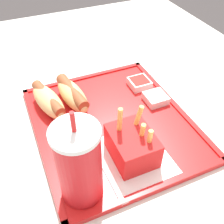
{
  "coord_description": "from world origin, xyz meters",
  "views": [
    {
      "loc": [
        -0.37,
        0.13,
        1.2
      ],
      "look_at": [
        0.02,
        -0.04,
        0.8
      ],
      "focal_mm": 42.0,
      "sensor_mm": 36.0,
      "label": 1
    }
  ],
  "objects_px": {
    "soda_cup": "(79,164)",
    "hot_dog_far": "(48,101)",
    "fries_carton": "(132,145)",
    "sauce_cup_mayo": "(156,98)",
    "sauce_cup_ketchup": "(139,83)",
    "hot_dog_near": "(72,94)"
  },
  "relations": [
    {
      "from": "soda_cup",
      "to": "hot_dog_far",
      "type": "bearing_deg",
      "value": 0.48
    },
    {
      "from": "soda_cup",
      "to": "fries_carton",
      "type": "bearing_deg",
      "value": -72.54
    },
    {
      "from": "soda_cup",
      "to": "sauce_cup_mayo",
      "type": "relative_size",
      "value": 3.7
    },
    {
      "from": "soda_cup",
      "to": "sauce_cup_mayo",
      "type": "bearing_deg",
      "value": -56.13
    },
    {
      "from": "fries_carton",
      "to": "sauce_cup_ketchup",
      "type": "distance_m",
      "value": 0.24
    },
    {
      "from": "hot_dog_near",
      "to": "sauce_cup_mayo",
      "type": "relative_size",
      "value": 2.77
    },
    {
      "from": "sauce_cup_ketchup",
      "to": "soda_cup",
      "type": "bearing_deg",
      "value": 134.86
    },
    {
      "from": "soda_cup",
      "to": "hot_dog_near",
      "type": "relative_size",
      "value": 1.34
    },
    {
      "from": "hot_dog_near",
      "to": "fries_carton",
      "type": "distance_m",
      "value": 0.21
    },
    {
      "from": "fries_carton",
      "to": "hot_dog_far",
      "type": "bearing_deg",
      "value": 29.84
    },
    {
      "from": "soda_cup",
      "to": "sauce_cup_mayo",
      "type": "xyz_separation_m",
      "value": [
        0.16,
        -0.25,
        -0.07
      ]
    },
    {
      "from": "soda_cup",
      "to": "hot_dog_near",
      "type": "bearing_deg",
      "value": -13.22
    },
    {
      "from": "hot_dog_far",
      "to": "soda_cup",
      "type": "bearing_deg",
      "value": -179.52
    },
    {
      "from": "hot_dog_near",
      "to": "sauce_cup_ketchup",
      "type": "distance_m",
      "value": 0.18
    },
    {
      "from": "hot_dog_far",
      "to": "fries_carton",
      "type": "height_order",
      "value": "fries_carton"
    },
    {
      "from": "soda_cup",
      "to": "sauce_cup_ketchup",
      "type": "height_order",
      "value": "soda_cup"
    },
    {
      "from": "soda_cup",
      "to": "hot_dog_near",
      "type": "xyz_separation_m",
      "value": [
        0.24,
        -0.06,
        -0.05
      ]
    },
    {
      "from": "soda_cup",
      "to": "sauce_cup_ketchup",
      "type": "xyz_separation_m",
      "value": [
        0.24,
        -0.24,
        -0.07
      ]
    },
    {
      "from": "sauce_cup_ketchup",
      "to": "hot_dog_near",
      "type": "bearing_deg",
      "value": 88.81
    },
    {
      "from": "hot_dog_near",
      "to": "hot_dog_far",
      "type": "bearing_deg",
      "value": 90.0
    },
    {
      "from": "fries_carton",
      "to": "sauce_cup_ketchup",
      "type": "relative_size",
      "value": 2.21
    },
    {
      "from": "hot_dog_far",
      "to": "sauce_cup_mayo",
      "type": "bearing_deg",
      "value": -106.97
    }
  ]
}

